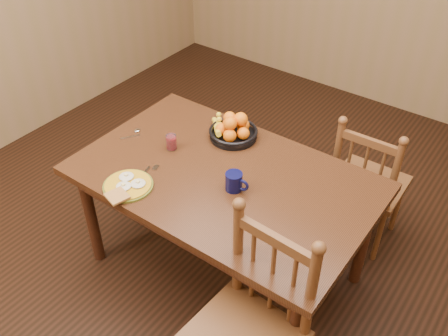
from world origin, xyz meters
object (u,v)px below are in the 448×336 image
Objects in this scene: dining_table at (224,187)px; coffee_mug at (235,182)px; chair_near at (249,330)px; breakfast_plate at (128,185)px; fruit_bowl at (233,129)px; chair_far at (367,184)px.

dining_table is 11.95× the size of coffee_mug.
breakfast_plate is at bearing 171.36° from chair_near.
chair_far is at bearing 30.46° from fruit_bowl.
coffee_mug is 0.41× the size of fruit_bowl.
fruit_bowl is at bearing 132.58° from chair_near.
fruit_bowl is at bearing 126.62° from coffee_mug.
chair_near reaches higher than dining_table.
chair_near is 3.20× the size of fruit_bowl.
coffee_mug is at bearing -53.38° from fruit_bowl.
chair_far is 6.95× the size of coffee_mug.
chair_near is 7.73× the size of coffee_mug.
breakfast_plate is (-0.90, 0.19, 0.26)m from chair_near.
coffee_mug is at bearing 60.13° from chair_far.
chair_far is 0.98m from coffee_mug.
chair_far reaches higher than dining_table.
fruit_bowl is (-0.28, 0.38, 0.00)m from coffee_mug.
chair_far is at bearing 93.53° from chair_near.
fruit_bowl is (0.18, 0.70, 0.04)m from breakfast_plate.
fruit_bowl reaches higher than dining_table.
fruit_bowl is (-0.72, 0.89, 0.30)m from chair_near.
breakfast_plate is at bearing -104.12° from fruit_bowl.
fruit_bowl is at bearing 118.14° from dining_table.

